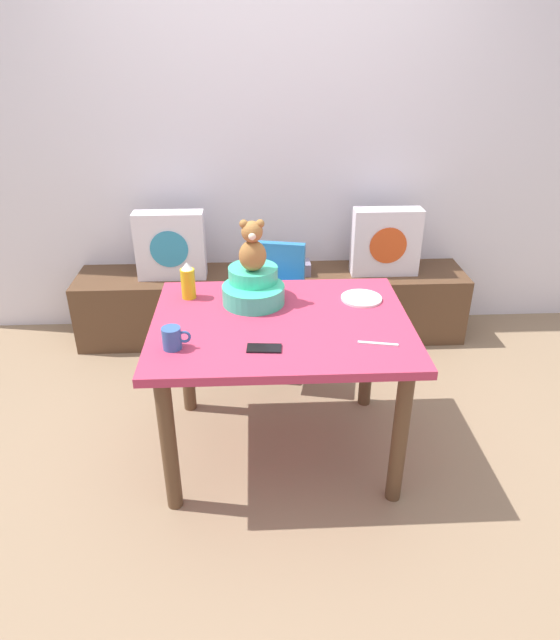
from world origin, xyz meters
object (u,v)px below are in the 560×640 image
highchair (277,293)px  coffee_mug (172,338)px  pillow_floral_right (386,242)px  book_stack (295,268)px  teddy_bear (252,247)px  dining_table (281,341)px  ketchup_bottle (188,281)px  dinner_plate_near (361,298)px  pillow_floral_left (171,245)px  cell_phone (264,348)px  infant_seat_teal (253,287)px

highchair → coffee_mug: (-0.47, -0.99, 0.27)m
pillow_floral_right → book_stack: bearing=178.0°
teddy_bear → highchair: bearing=76.4°
dining_table → highchair: 0.78m
ketchup_bottle → dinner_plate_near: ketchup_bottle is taller
pillow_floral_right → book_stack: (-0.59, 0.02, -0.18)m
pillow_floral_left → cell_phone: 1.55m
infant_seat_teal → cell_phone: infant_seat_teal is taller
highchair → coffee_mug: size_ratio=6.58×
dining_table → coffee_mug: size_ratio=9.80×
pillow_floral_left → dinner_plate_near: (1.06, -0.98, 0.07)m
pillow_floral_left → cell_phone: pillow_floral_left is taller
book_stack → dinner_plate_near: 1.06m
infant_seat_teal → ketchup_bottle: (-0.32, 0.05, 0.02)m
coffee_mug → cell_phone: (0.38, -0.03, -0.04)m
dinner_plate_near → dining_table: bearing=-153.4°
book_stack → ketchup_bottle: bearing=-122.3°
infant_seat_teal → teddy_bear: size_ratio=1.32×
highchair → infant_seat_teal: infant_seat_teal is taller
teddy_bear → ketchup_bottle: teddy_bear is taller
pillow_floral_left → teddy_bear: teddy_bear is taller
dinner_plate_near → cell_phone: size_ratio=1.39×
teddy_bear → ketchup_bottle: (-0.32, 0.05, -0.19)m
highchair → dinner_plate_near: size_ratio=3.95×
dining_table → pillow_floral_right: bearing=57.9°
pillow_floral_right → ketchup_bottle: bearing=-142.2°
highchair → ketchup_bottle: 0.74m
infant_seat_teal → coffee_mug: (-0.34, -0.44, -0.02)m
pillow_floral_left → teddy_bear: 1.16m
highchair → book_stack: bearing=71.9°
pillow_floral_right → infant_seat_teal: same height
infant_seat_teal → dinner_plate_near: (0.53, -0.01, -0.07)m
highchair → cell_phone: highchair is taller
dining_table → dinner_plate_near: bearing=26.6°
pillow_floral_left → dinner_plate_near: 1.45m
dining_table → book_stack: bearing=82.7°
ketchup_bottle → teddy_bear: bearing=-9.7°
teddy_bear → cell_phone: 0.54m
book_stack → dinner_plate_near: size_ratio=1.00×
dining_table → cell_phone: size_ratio=8.16×
dining_table → pillow_floral_left: bearing=118.8°
highchair → teddy_bear: (-0.14, -0.56, 0.50)m
infant_seat_teal → cell_phone: size_ratio=2.29×
infant_seat_teal → dinner_plate_near: size_ratio=1.65×
book_stack → highchair: bearing=-108.1°
cell_phone → dining_table: bearing=-13.7°
coffee_mug → pillow_floral_left: bearing=97.8°
infant_seat_teal → ketchup_bottle: 0.32m
pillow_floral_left → dining_table: (0.65, -1.19, -0.05)m
infant_seat_teal → ketchup_bottle: ketchup_bottle is taller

